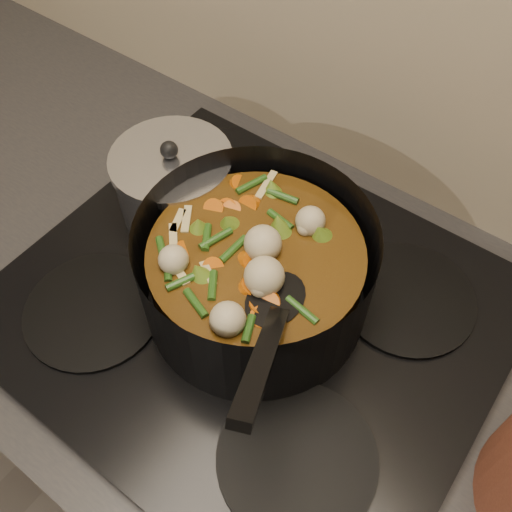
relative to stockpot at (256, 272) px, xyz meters
The scene contains 4 objects.
counter 0.54m from the stockpot, 99.71° to the right, with size 2.64×0.64×0.91m.
stovetop 0.08m from the stockpot, 99.71° to the right, with size 0.62×0.54×0.03m.
stockpot is the anchor object (origin of this frame).
saucepan 0.19m from the stockpot, 162.85° to the left, with size 0.17×0.17×0.14m.
Camera 1 is at (0.24, 1.62, 1.57)m, focal length 40.00 mm.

